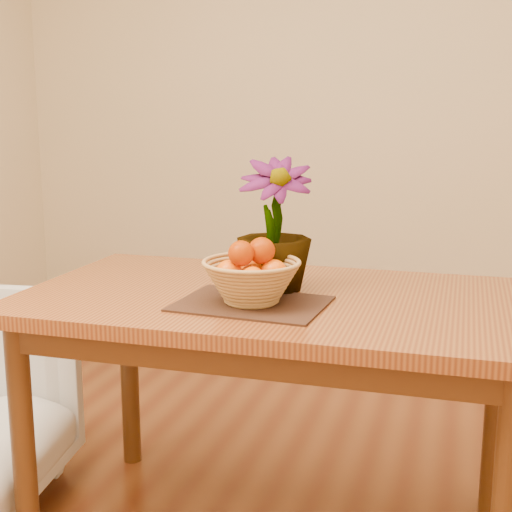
# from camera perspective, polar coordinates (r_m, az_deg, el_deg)

# --- Properties ---
(wall_back) EXTENTS (4.00, 0.02, 2.70)m
(wall_back) POSITION_cam_1_polar(r_m,az_deg,el_deg) (3.84, 9.28, 12.82)
(wall_back) COLOR beige
(wall_back) RESTS_ON floor
(table) EXTENTS (1.40, 0.80, 0.75)m
(table) POSITION_cam_1_polar(r_m,az_deg,el_deg) (2.01, 1.50, -5.49)
(table) COLOR brown
(table) RESTS_ON floor
(placemat) EXTENTS (0.40, 0.31, 0.01)m
(placemat) POSITION_cam_1_polar(r_m,az_deg,el_deg) (1.88, -0.36, -3.83)
(placemat) COLOR #341E13
(placemat) RESTS_ON table
(wicker_basket) EXTENTS (0.26, 0.26, 0.11)m
(wicker_basket) POSITION_cam_1_polar(r_m,az_deg,el_deg) (1.86, -0.36, -2.20)
(wicker_basket) COLOR tan
(wicker_basket) RESTS_ON placemat
(orange_pile) EXTENTS (0.18, 0.17, 0.13)m
(orange_pile) POSITION_cam_1_polar(r_m,az_deg,el_deg) (1.85, -0.34, -0.60)
(orange_pile) COLOR #F75804
(orange_pile) RESTS_ON wicker_basket
(potted_plant) EXTENTS (0.26, 0.26, 0.38)m
(potted_plant) POSITION_cam_1_polar(r_m,az_deg,el_deg) (1.99, 1.46, 2.48)
(potted_plant) COLOR #1D4413
(potted_plant) RESTS_ON table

